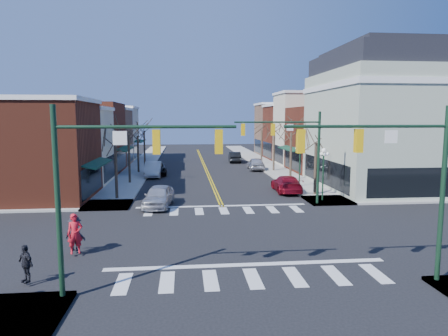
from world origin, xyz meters
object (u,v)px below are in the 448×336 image
object	(u,v)px
lamppost_corner	(323,165)
car_left_mid	(153,169)
car_right_far	(235,157)
car_right_mid	(256,164)
car_left_far	(155,168)
lamppost_midblock	(300,157)
pedestrian_red_a	(75,234)
pedestrian_dark_a	(26,264)
car_left_near	(159,196)
pedestrian_dark_b	(75,234)
car_right_near	(286,184)
victorian_corner	(387,118)

from	to	relation	value
lamppost_corner	car_left_mid	xyz separation A→B (m)	(-14.60, 15.28, -2.11)
car_left_mid	car_right_far	bearing A→B (deg)	50.34
car_right_mid	car_right_far	xyz separation A→B (m)	(-1.60, 9.23, -0.02)
lamppost_corner	car_left_far	size ratio (longest dim) A/B	0.79
lamppost_midblock	car_left_mid	bearing A→B (deg)	148.99
pedestrian_red_a	pedestrian_dark_a	bearing A→B (deg)	-125.84
car_left_near	car_left_mid	distance (m)	15.86
lamppost_midblock	pedestrian_dark_b	xyz separation A→B (m)	(-16.48, -17.24, -1.94)
pedestrian_dark_a	pedestrian_dark_b	distance (m)	3.86
car_right_mid	car_right_far	world-z (taller)	car_right_mid
car_right_mid	pedestrian_dark_b	bearing A→B (deg)	67.32
car_right_far	pedestrian_red_a	world-z (taller)	pedestrian_red_a
car_right_mid	pedestrian_dark_b	world-z (taller)	pedestrian_dark_b
pedestrian_dark_a	car_left_mid	bearing A→B (deg)	123.68
pedestrian_dark_a	car_left_far	bearing A→B (deg)	123.72
car_left_far	lamppost_midblock	bearing A→B (deg)	-40.74
car_left_near	car_right_near	xyz separation A→B (m)	(11.20, 4.97, -0.06)
car_right_mid	car_left_near	bearing A→B (deg)	64.21
victorian_corner	car_left_near	size ratio (longest dim) A/B	2.97
lamppost_midblock	car_right_mid	bearing A→B (deg)	97.58
pedestrian_red_a	car_left_near	bearing A→B (deg)	54.28
car_left_mid	car_right_near	size ratio (longest dim) A/B	0.99
lamppost_corner	lamppost_midblock	bearing A→B (deg)	90.00
victorian_corner	car_left_mid	world-z (taller)	victorian_corner
car_right_far	car_right_near	bearing A→B (deg)	96.62
car_left_far	car_right_near	xyz separation A→B (m)	(12.67, -12.37, -0.01)
pedestrian_dark_b	car_left_far	bearing A→B (deg)	-69.64
car_left_near	pedestrian_dark_b	xyz separation A→B (m)	(-3.48, -10.24, 0.21)
car_right_mid	pedestrian_dark_b	distance (m)	34.09
car_left_near	pedestrian_red_a	size ratio (longest dim) A/B	2.44
lamppost_midblock	pedestrian_dark_a	distance (m)	27.34
pedestrian_red_a	pedestrian_dark_a	world-z (taller)	pedestrian_red_a
victorian_corner	car_right_near	distance (m)	11.80
victorian_corner	car_left_near	distance (m)	23.02
car_right_near	pedestrian_dark_b	distance (m)	21.14
car_left_near	car_right_far	world-z (taller)	car_left_near
lamppost_midblock	pedestrian_dark_a	bearing A→B (deg)	-129.71
car_right_mid	pedestrian_red_a	xyz separation A→B (m)	(-14.56, -31.16, 0.32)
lamppost_corner	car_right_mid	world-z (taller)	lamppost_corner
victorian_corner	car_right_mid	bearing A→B (deg)	125.75
lamppost_midblock	car_left_near	size ratio (longest dim) A/B	0.90
car_left_near	car_left_mid	size ratio (longest dim) A/B	0.93
car_left_far	pedestrian_red_a	distance (m)	28.04
car_left_near	pedestrian_red_a	world-z (taller)	pedestrian_red_a
victorian_corner	car_left_far	distance (m)	25.90
car_right_far	pedestrian_dark_a	distance (m)	45.93
car_left_mid	car_left_far	world-z (taller)	car_left_mid
car_left_near	victorian_corner	bearing A→B (deg)	24.70
victorian_corner	pedestrian_red_a	size ratio (longest dim) A/B	7.24
car_right_near	pedestrian_dark_b	world-z (taller)	pedestrian_dark_b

